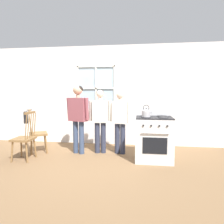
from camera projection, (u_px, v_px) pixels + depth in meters
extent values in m
plane|color=brown|center=(92.00, 160.00, 4.27)|extent=(16.00, 16.00, 0.00)
cube|color=white|center=(37.00, 95.00, 5.79)|extent=(2.47, 0.06, 2.70)
cube|color=white|center=(169.00, 96.00, 5.28)|extent=(2.86, 0.06, 2.70)
cube|color=white|center=(96.00, 127.00, 5.63)|extent=(1.07, 0.06, 0.93)
cube|color=white|center=(96.00, 56.00, 5.44)|extent=(1.07, 0.06, 0.53)
cube|color=silver|center=(96.00, 111.00, 5.51)|extent=(1.13, 0.10, 0.03)
cube|color=#9EB7C6|center=(96.00, 88.00, 5.54)|extent=(1.01, 0.01, 1.18)
cube|color=silver|center=(96.00, 88.00, 5.51)|extent=(0.04, 0.02, 1.24)
cube|color=silver|center=(96.00, 88.00, 5.51)|extent=(1.07, 0.02, 0.04)
cube|color=silver|center=(78.00, 88.00, 5.58)|extent=(0.04, 0.03, 1.24)
cube|color=silver|center=(114.00, 88.00, 5.44)|extent=(0.04, 0.03, 1.24)
cube|color=silver|center=(96.00, 66.00, 5.45)|extent=(1.07, 0.03, 0.04)
cube|color=silver|center=(96.00, 110.00, 5.56)|extent=(1.07, 0.03, 0.04)
cube|color=olive|center=(38.00, 134.00, 4.76)|extent=(0.56, 0.57, 0.04)
cylinder|color=olive|center=(46.00, 144.00, 4.69)|extent=(0.09, 0.06, 0.43)
cylinder|color=olive|center=(45.00, 141.00, 5.00)|extent=(0.06, 0.09, 0.43)
cylinder|color=olive|center=(32.00, 146.00, 4.57)|extent=(0.06, 0.09, 0.43)
cylinder|color=olive|center=(31.00, 142.00, 4.88)|extent=(0.09, 0.06, 0.43)
cylinder|color=olive|center=(30.00, 124.00, 4.51)|extent=(0.07, 0.05, 0.55)
cylinder|color=olive|center=(30.00, 123.00, 4.59)|extent=(0.07, 0.05, 0.55)
cylinder|color=olive|center=(30.00, 123.00, 4.67)|extent=(0.07, 0.05, 0.55)
cylinder|color=olive|center=(30.00, 122.00, 4.76)|extent=(0.07, 0.05, 0.55)
cylinder|color=olive|center=(30.00, 122.00, 4.84)|extent=(0.07, 0.05, 0.55)
cube|color=olive|center=(30.00, 111.00, 4.65)|extent=(0.23, 0.35, 0.04)
cube|color=olive|center=(23.00, 139.00, 4.22)|extent=(0.41, 0.43, 0.04)
cylinder|color=olive|center=(21.00, 147.00, 4.43)|extent=(0.07, 0.07, 0.43)
cylinder|color=olive|center=(12.00, 152.00, 4.10)|extent=(0.07, 0.07, 0.43)
cylinder|color=olive|center=(35.00, 148.00, 4.40)|extent=(0.07, 0.07, 0.43)
cylinder|color=olive|center=(27.00, 152.00, 4.06)|extent=(0.07, 0.07, 0.43)
cylinder|color=olive|center=(35.00, 125.00, 4.36)|extent=(0.08, 0.02, 0.55)
cylinder|color=olive|center=(33.00, 126.00, 4.27)|extent=(0.08, 0.02, 0.55)
cylinder|color=olive|center=(31.00, 126.00, 4.18)|extent=(0.08, 0.02, 0.55)
cylinder|color=olive|center=(28.00, 127.00, 4.09)|extent=(0.08, 0.02, 0.55)
cylinder|color=olive|center=(26.00, 128.00, 4.00)|extent=(0.08, 0.02, 0.55)
cube|color=olive|center=(30.00, 113.00, 4.15)|extent=(0.05, 0.38, 0.04)
cylinder|color=#384766|center=(76.00, 137.00, 4.73)|extent=(0.12, 0.12, 0.77)
cylinder|color=#384766|center=(81.00, 137.00, 4.66)|extent=(0.12, 0.12, 0.77)
cube|color=#934C56|center=(78.00, 109.00, 4.63)|extent=(0.48, 0.34, 0.54)
cylinder|color=#934C56|center=(69.00, 108.00, 4.72)|extent=(0.11, 0.13, 0.50)
cylinder|color=#934C56|center=(87.00, 109.00, 4.50)|extent=(0.11, 0.13, 0.50)
cylinder|color=tan|center=(78.00, 96.00, 4.60)|extent=(0.10, 0.10, 0.07)
sphere|color=tan|center=(78.00, 90.00, 4.59)|extent=(0.22, 0.22, 0.22)
ellipsoid|color=black|center=(78.00, 89.00, 4.60)|extent=(0.22, 0.22, 0.18)
cylinder|color=#2D3347|center=(97.00, 138.00, 4.73)|extent=(0.12, 0.12, 0.73)
cylinder|color=#2D3347|center=(103.00, 138.00, 4.74)|extent=(0.12, 0.12, 0.73)
cube|color=beige|center=(100.00, 111.00, 4.68)|extent=(0.40, 0.26, 0.51)
cylinder|color=beige|center=(91.00, 111.00, 4.65)|extent=(0.09, 0.12, 0.48)
cylinder|color=beige|center=(110.00, 111.00, 4.66)|extent=(0.09, 0.12, 0.48)
cylinder|color=beige|center=(100.00, 99.00, 4.65)|extent=(0.10, 0.10, 0.06)
sphere|color=beige|center=(100.00, 94.00, 4.64)|extent=(0.18, 0.18, 0.18)
ellipsoid|color=brown|center=(100.00, 93.00, 4.65)|extent=(0.18, 0.18, 0.15)
cylinder|color=#2D3347|center=(117.00, 138.00, 4.70)|extent=(0.12, 0.12, 0.72)
cylinder|color=#2D3347|center=(123.00, 139.00, 4.66)|extent=(0.12, 0.12, 0.72)
cube|color=white|center=(120.00, 112.00, 4.62)|extent=(0.37, 0.26, 0.50)
cylinder|color=white|center=(111.00, 111.00, 4.66)|extent=(0.09, 0.12, 0.47)
cylinder|color=white|center=(129.00, 112.00, 4.54)|extent=(0.09, 0.12, 0.47)
cylinder|color=beige|center=(120.00, 100.00, 4.60)|extent=(0.10, 0.10, 0.06)
sphere|color=beige|center=(120.00, 95.00, 4.59)|extent=(0.19, 0.19, 0.19)
ellipsoid|color=silver|center=(120.00, 94.00, 4.60)|extent=(0.19, 0.19, 0.15)
cube|color=silver|center=(154.00, 139.00, 4.20)|extent=(0.76, 0.64, 0.90)
cube|color=black|center=(154.00, 118.00, 4.15)|extent=(0.75, 0.61, 0.02)
cylinder|color=#2D2D30|center=(146.00, 117.00, 4.05)|extent=(0.20, 0.20, 0.02)
cylinder|color=#2D2D30|center=(163.00, 118.00, 4.00)|extent=(0.20, 0.20, 0.02)
cylinder|color=#2D2D30|center=(146.00, 116.00, 4.30)|extent=(0.20, 0.20, 0.02)
cylinder|color=#2D2D30|center=(162.00, 116.00, 4.26)|extent=(0.20, 0.20, 0.02)
cube|color=silver|center=(153.00, 112.00, 4.43)|extent=(0.76, 0.06, 0.16)
cube|color=black|center=(155.00, 146.00, 3.88)|extent=(0.47, 0.01, 0.32)
cylinder|color=silver|center=(155.00, 133.00, 3.84)|extent=(0.53, 0.02, 0.02)
cylinder|color=#232326|center=(143.00, 126.00, 3.87)|extent=(0.04, 0.02, 0.04)
cylinder|color=#232326|center=(151.00, 126.00, 3.85)|extent=(0.04, 0.02, 0.04)
cylinder|color=#232326|center=(159.00, 126.00, 3.83)|extent=(0.04, 0.02, 0.04)
cylinder|color=#232326|center=(167.00, 126.00, 3.81)|extent=(0.04, 0.02, 0.04)
cylinder|color=#B7B7BC|center=(146.00, 114.00, 4.04)|extent=(0.17, 0.17, 0.12)
ellipsoid|color=#B7B7BC|center=(146.00, 111.00, 4.04)|extent=(0.16, 0.16, 0.07)
sphere|color=black|center=(146.00, 109.00, 4.03)|extent=(0.03, 0.03, 0.03)
cylinder|color=#B7B7BC|center=(150.00, 113.00, 4.03)|extent=(0.08, 0.03, 0.07)
torus|color=black|center=(146.00, 108.00, 4.03)|extent=(0.12, 0.01, 0.12)
cylinder|color=#935B3D|center=(96.00, 109.00, 5.49)|extent=(0.11, 0.11, 0.12)
cylinder|color=#33261C|center=(96.00, 107.00, 5.49)|extent=(0.10, 0.10, 0.01)
cone|color=#2D7038|center=(96.00, 103.00, 5.48)|extent=(0.06, 0.05, 0.22)
cone|color=#2D7038|center=(96.00, 105.00, 5.50)|extent=(0.04, 0.06, 0.10)
cone|color=#2D7038|center=(95.00, 103.00, 5.48)|extent=(0.10, 0.05, 0.22)
cone|color=#2D7038|center=(95.00, 104.00, 5.47)|extent=(0.04, 0.05, 0.13)
cone|color=#2D7038|center=(96.00, 104.00, 5.46)|extent=(0.06, 0.06, 0.17)
cube|color=black|center=(26.00, 117.00, 4.63)|extent=(0.19, 0.24, 0.26)
torus|color=black|center=(29.00, 110.00, 4.64)|extent=(0.17, 0.17, 0.01)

